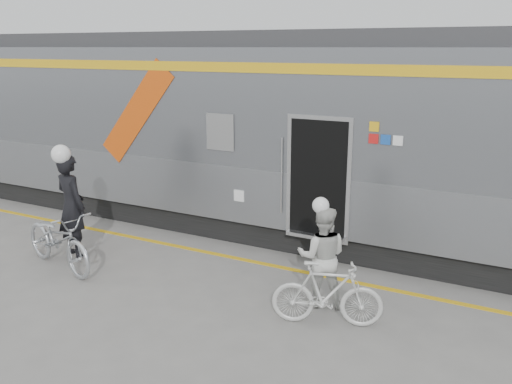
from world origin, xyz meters
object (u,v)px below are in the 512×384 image
Objects in this scene: bicycle_right at (327,294)px; man at (71,206)px; bicycle_left at (58,239)px; woman at (322,257)px.

man is at bearing 68.01° from bicycle_right.
woman reaches higher than bicycle_left.
woman is at bearing 9.47° from bicycle_right.
man is at bearing -15.62° from woman.
bicycle_right is at bearing -167.91° from man.
bicycle_left is at bearing 74.31° from bicycle_right.
man reaches higher than bicycle_right.
bicycle_left is (0.20, -0.55, -0.44)m from man.
woman is 0.99× the size of bicycle_right.
bicycle_left is at bearing -8.73° from woman.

